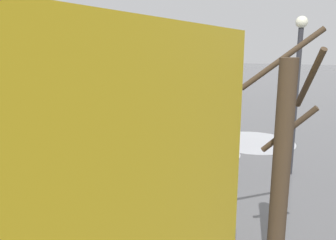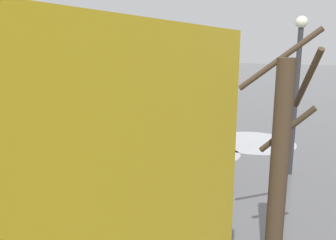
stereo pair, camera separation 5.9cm
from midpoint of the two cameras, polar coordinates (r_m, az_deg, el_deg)
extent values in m
plane|color=#5B5B5E|center=(11.12, 0.70, -4.51)|extent=(90.00, 90.00, 0.00)
cylinder|color=#ADAFB5|center=(10.60, 6.87, -5.46)|extent=(1.73, 1.73, 0.01)
cylinder|color=#ADAFB5|center=(12.06, 13.49, -3.48)|extent=(2.74, 2.74, 0.01)
cube|color=#B7BABF|center=(13.85, -13.90, 3.05)|extent=(2.24, 5.30, 1.40)
cube|color=#B7BABF|center=(12.15, -18.86, 6.78)|extent=(1.91, 1.50, 0.84)
cube|color=black|center=(11.68, -20.65, 2.44)|extent=(1.66, 0.15, 0.63)
cube|color=#232326|center=(11.87, -20.38, -2.59)|extent=(1.97, 0.26, 0.24)
cylinder|color=black|center=(12.14, -13.71, -1.64)|extent=(0.28, 0.73, 0.72)
cylinder|color=black|center=(13.25, -20.98, -0.94)|extent=(0.28, 0.73, 0.72)
cylinder|color=black|center=(14.91, -7.32, 1.25)|extent=(0.28, 0.73, 0.72)
cylinder|color=black|center=(15.83, -13.77, 1.65)|extent=(0.28, 0.73, 0.72)
cube|color=#1951B2|center=(10.78, 2.95, -1.77)|extent=(0.55, 0.78, 0.56)
cube|color=#1951B2|center=(10.90, 2.92, -4.11)|extent=(0.49, 0.70, 0.04)
cylinder|color=#1951B2|center=(11.08, 3.71, 0.74)|extent=(0.58, 0.06, 0.04)
sphere|color=black|center=(10.59, 3.42, -5.14)|extent=(0.10, 0.10, 0.10)
sphere|color=black|center=(10.73, 1.31, -4.88)|extent=(0.10, 0.10, 0.10)
sphere|color=black|center=(11.14, 4.46, -4.25)|extent=(0.10, 0.10, 0.10)
sphere|color=black|center=(11.27, 2.44, -4.02)|extent=(0.10, 0.10, 0.10)
cylinder|color=#E0668E|center=(10.69, 2.37, -1.33)|extent=(0.08, 0.29, 0.69)
cube|color=#515156|center=(10.85, -1.45, -3.77)|extent=(0.68, 0.74, 0.03)
cylinder|color=#515156|center=(11.01, -0.37, -0.57)|extent=(0.04, 0.04, 1.10)
cylinder|color=#515156|center=(10.99, -2.66, -0.60)|extent=(0.04, 0.04, 1.10)
cylinder|color=black|center=(11.18, -0.26, -3.88)|extent=(0.13, 0.20, 0.20)
cylinder|color=black|center=(11.16, -2.73, -3.92)|extent=(0.13, 0.20, 0.20)
cube|color=tan|center=(10.79, -1.45, -2.69)|extent=(0.55, 0.56, 0.39)
cube|color=tan|center=(10.71, -1.46, -0.98)|extent=(0.58, 0.64, 0.27)
cube|color=tan|center=(10.63, -1.47, 0.77)|extent=(0.50, 0.52, 0.40)
cube|color=tan|center=(10.56, -1.48, 2.86)|extent=(0.57, 0.55, 0.39)
cylinder|color=black|center=(9.28, 4.96, -5.43)|extent=(0.18, 0.18, 0.82)
cylinder|color=black|center=(9.46, 4.64, -5.06)|extent=(0.18, 0.18, 0.82)
cube|color=black|center=(9.15, 4.89, -0.29)|extent=(0.47, 0.52, 0.84)
sphere|color=tan|center=(9.04, 4.95, 3.04)|extent=(0.22, 0.22, 0.22)
cylinder|color=black|center=(8.92, 5.32, -0.97)|extent=(0.10, 0.10, 0.55)
cylinder|color=black|center=(9.27, 4.50, 1.27)|extent=(0.31, 0.24, 0.50)
cylinder|color=#333338|center=(9.17, 4.77, 2.16)|extent=(0.02, 0.02, 0.86)
cone|color=black|center=(9.11, 4.81, 4.51)|extent=(1.04, 1.04, 0.22)
sphere|color=#333338|center=(9.09, 4.83, 5.32)|extent=(0.04, 0.04, 0.04)
cylinder|color=black|center=(9.53, -2.87, -4.90)|extent=(0.18, 0.18, 0.82)
cylinder|color=black|center=(9.67, -2.04, -4.64)|extent=(0.18, 0.18, 0.82)
cube|color=#473323|center=(9.39, -2.50, 0.07)|extent=(0.42, 0.51, 0.84)
sphere|color=#8C6647|center=(9.28, -2.53, 3.33)|extent=(0.22, 0.22, 0.22)
cylinder|color=#473323|center=(9.21, -3.61, -0.50)|extent=(0.10, 0.10, 0.55)
cylinder|color=#473323|center=(9.48, -1.85, 1.56)|extent=(0.32, 0.20, 0.50)
cylinder|color=#333338|center=(9.38, -2.10, 2.44)|extent=(0.02, 0.02, 0.86)
cone|color=navy|center=(9.32, -2.12, 4.74)|extent=(1.04, 1.04, 0.22)
sphere|color=#333338|center=(9.30, -2.13, 5.53)|extent=(0.04, 0.04, 0.04)
cylinder|color=black|center=(11.53, 8.63, -1.91)|extent=(0.18, 0.18, 0.82)
cylinder|color=black|center=(11.42, 7.81, -2.03)|extent=(0.18, 0.18, 0.82)
cube|color=#B2A899|center=(11.30, 8.35, 2.11)|extent=(0.51, 0.51, 0.84)
sphere|color=tan|center=(11.21, 8.44, 4.82)|extent=(0.22, 0.22, 0.22)
cylinder|color=#B2A899|center=(11.46, 9.42, 1.96)|extent=(0.10, 0.10, 0.55)
cylinder|color=#B2A899|center=(11.15, 7.68, 3.13)|extent=(0.29, 0.28, 0.50)
cylinder|color=#333338|center=(11.18, 7.99, 3.98)|extent=(0.02, 0.02, 0.86)
cone|color=red|center=(11.13, 8.05, 5.92)|extent=(1.04, 1.04, 0.22)
sphere|color=#333338|center=(11.12, 8.07, 6.58)|extent=(0.04, 0.04, 0.04)
cylinder|color=black|center=(11.92, -2.98, -1.31)|extent=(0.18, 0.18, 0.82)
cylinder|color=black|center=(11.78, -2.29, -1.47)|extent=(0.18, 0.18, 0.82)
cube|color=#282D47|center=(11.68, -2.68, 2.57)|extent=(0.51, 0.42, 0.84)
sphere|color=brown|center=(11.59, -2.71, 5.20)|extent=(0.22, 0.22, 0.22)
cylinder|color=#282D47|center=(11.87, -3.56, 2.48)|extent=(0.10, 0.10, 0.55)
cylinder|color=#282D47|center=(11.53, -1.99, 3.55)|extent=(0.20, 0.32, 0.50)
cylinder|color=#333338|center=(11.55, -2.35, 4.37)|extent=(0.02, 0.02, 0.86)
cone|color=yellow|center=(11.50, -2.36, 6.24)|extent=(1.04, 1.04, 0.22)
sphere|color=#333338|center=(11.48, -2.37, 6.89)|extent=(0.04, 0.04, 0.04)
cube|color=black|center=(11.53, -3.38, 2.63)|extent=(0.34, 0.26, 0.44)
cylinder|color=#423323|center=(4.98, 17.51, -8.40)|extent=(0.24, 0.24, 3.09)
cylinder|color=#423323|center=(5.15, 18.71, -1.51)|extent=(0.74, 0.19, 0.75)
cylinder|color=#423323|center=(4.81, 21.71, 6.21)|extent=(0.34, 0.61, 0.81)
cylinder|color=#423323|center=(5.20, 17.66, 9.37)|extent=(1.10, 0.33, 0.90)
cylinder|color=#2D2D33|center=(9.07, 19.77, 2.49)|extent=(0.12, 0.12, 3.60)
sphere|color=#EAEACC|center=(8.95, 20.71, 14.67)|extent=(0.28, 0.28, 0.28)
camera|label=1|loc=(0.03, -90.17, -0.04)|focal=37.52mm
camera|label=2|loc=(0.03, 89.83, 0.04)|focal=37.52mm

